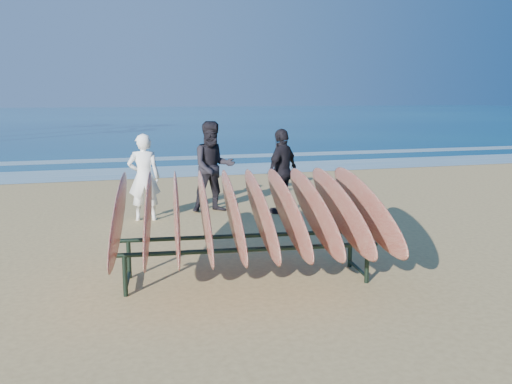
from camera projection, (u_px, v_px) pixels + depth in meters
ground at (273, 272)px, 7.22m from camera, size 120.00×120.00×0.00m
ocean at (119, 116)px, 59.23m from camera, size 160.00×160.00×0.00m
foam_near at (173, 171)px, 16.68m from camera, size 160.00×160.00×0.00m
foam_far at (161, 159)px, 19.99m from camera, size 160.00×160.00×0.00m
surfboard_rack at (246, 212)px, 6.75m from camera, size 3.49×3.16×1.45m
person_white at (144, 177)px, 10.09m from camera, size 0.64×0.47×1.63m
person_dark_a at (213, 167)px, 10.81m from camera, size 0.92×0.73×1.82m
person_dark_b at (282, 171)px, 10.73m from camera, size 1.02×0.95×1.68m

